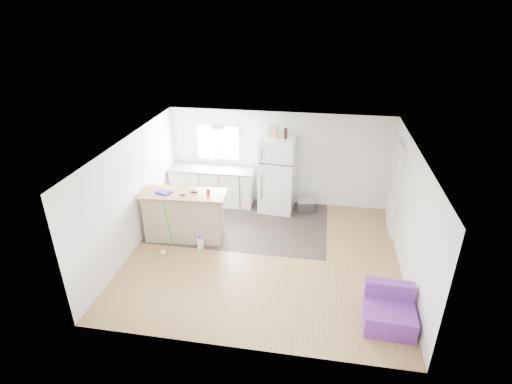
{
  "coord_description": "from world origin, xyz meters",
  "views": [
    {
      "loc": [
        0.99,
        -6.86,
        4.84
      ],
      "look_at": [
        -0.28,
        0.7,
        1.11
      ],
      "focal_mm": 28.0,
      "sensor_mm": 36.0,
      "label": 1
    }
  ],
  "objects_px": {
    "purple_seat": "(389,312)",
    "mop": "(165,245)",
    "kitchen_cabinets": "(212,185)",
    "cooler": "(306,205)",
    "peninsula": "(184,215)",
    "bottle_left": "(285,134)",
    "cleaner_jug": "(200,243)",
    "refrigerator": "(277,175)",
    "blue_tray": "(164,192)",
    "bottle_right": "(286,133)",
    "red_cup": "(208,191)",
    "cardboard_box": "(274,132)"
  },
  "relations": [
    {
      "from": "cooler",
      "to": "red_cup",
      "type": "bearing_deg",
      "value": -150.02
    },
    {
      "from": "cooler",
      "to": "cleaner_jug",
      "type": "bearing_deg",
      "value": -145.49
    },
    {
      "from": "refrigerator",
      "to": "bottle_left",
      "type": "height_order",
      "value": "bottle_left"
    },
    {
      "from": "kitchen_cabinets",
      "to": "cooler",
      "type": "bearing_deg",
      "value": -3.55
    },
    {
      "from": "blue_tray",
      "to": "red_cup",
      "type": "bearing_deg",
      "value": 6.58
    },
    {
      "from": "purple_seat",
      "to": "peninsula",
      "type": "bearing_deg",
      "value": 156.91
    },
    {
      "from": "mop",
      "to": "refrigerator",
      "type": "bearing_deg",
      "value": 45.41
    },
    {
      "from": "bottle_left",
      "to": "bottle_right",
      "type": "relative_size",
      "value": 1.0
    },
    {
      "from": "peninsula",
      "to": "bottle_right",
      "type": "height_order",
      "value": "bottle_right"
    },
    {
      "from": "bottle_left",
      "to": "bottle_right",
      "type": "distance_m",
      "value": 0.03
    },
    {
      "from": "bottle_right",
      "to": "blue_tray",
      "type": "bearing_deg",
      "value": -144.14
    },
    {
      "from": "mop",
      "to": "cardboard_box",
      "type": "distance_m",
      "value": 3.57
    },
    {
      "from": "purple_seat",
      "to": "mop",
      "type": "height_order",
      "value": "mop"
    },
    {
      "from": "peninsula",
      "to": "refrigerator",
      "type": "relative_size",
      "value": 0.98
    },
    {
      "from": "peninsula",
      "to": "refrigerator",
      "type": "xyz_separation_m",
      "value": [
        1.84,
        1.7,
        0.38
      ]
    },
    {
      "from": "cooler",
      "to": "peninsula",
      "type": "bearing_deg",
      "value": -155.96
    },
    {
      "from": "cleaner_jug",
      "to": "red_cup",
      "type": "distance_m",
      "value": 1.13
    },
    {
      "from": "cleaner_jug",
      "to": "bottle_left",
      "type": "xyz_separation_m",
      "value": [
        1.56,
        1.99,
        1.89
      ]
    },
    {
      "from": "blue_tray",
      "to": "cardboard_box",
      "type": "xyz_separation_m",
      "value": [
        2.11,
        1.75,
        0.9
      ]
    },
    {
      "from": "cooler",
      "to": "mop",
      "type": "bearing_deg",
      "value": -148.48
    },
    {
      "from": "refrigerator",
      "to": "bottle_right",
      "type": "xyz_separation_m",
      "value": [
        0.18,
        -0.03,
        1.07
      ]
    },
    {
      "from": "kitchen_cabinets",
      "to": "blue_tray",
      "type": "xyz_separation_m",
      "value": [
        -0.53,
        -1.84,
        0.64
      ]
    },
    {
      "from": "cooler",
      "to": "purple_seat",
      "type": "relative_size",
      "value": 0.57
    },
    {
      "from": "cooler",
      "to": "bottle_left",
      "type": "relative_size",
      "value": 1.89
    },
    {
      "from": "cardboard_box",
      "to": "bottle_right",
      "type": "distance_m",
      "value": 0.29
    },
    {
      "from": "refrigerator",
      "to": "kitchen_cabinets",
      "type": "bearing_deg",
      "value": -178.45
    },
    {
      "from": "peninsula",
      "to": "blue_tray",
      "type": "xyz_separation_m",
      "value": [
        -0.38,
        -0.06,
        0.57
      ]
    },
    {
      "from": "red_cup",
      "to": "mop",
      "type": "bearing_deg",
      "value": -135.75
    },
    {
      "from": "kitchen_cabinets",
      "to": "purple_seat",
      "type": "distance_m",
      "value": 5.46
    },
    {
      "from": "purple_seat",
      "to": "bottle_left",
      "type": "distance_m",
      "value": 4.54
    },
    {
      "from": "bottle_left",
      "to": "refrigerator",
      "type": "bearing_deg",
      "value": 159.49
    },
    {
      "from": "cooler",
      "to": "cleaner_jug",
      "type": "xyz_separation_m",
      "value": [
        -2.14,
        -2.03,
        -0.05
      ]
    },
    {
      "from": "refrigerator",
      "to": "mop",
      "type": "relative_size",
      "value": 1.45
    },
    {
      "from": "mop",
      "to": "bottle_left",
      "type": "xyz_separation_m",
      "value": [
        2.21,
        2.35,
        1.78
      ]
    },
    {
      "from": "peninsula",
      "to": "purple_seat",
      "type": "bearing_deg",
      "value": -29.32
    },
    {
      "from": "refrigerator",
      "to": "bottle_right",
      "type": "height_order",
      "value": "bottle_right"
    },
    {
      "from": "refrigerator",
      "to": "bottle_right",
      "type": "relative_size",
      "value": 7.53
    },
    {
      "from": "purple_seat",
      "to": "blue_tray",
      "type": "relative_size",
      "value": 2.75
    },
    {
      "from": "peninsula",
      "to": "kitchen_cabinets",
      "type": "bearing_deg",
      "value": 81.25
    },
    {
      "from": "kitchen_cabinets",
      "to": "bottle_left",
      "type": "xyz_separation_m",
      "value": [
        1.85,
        -0.13,
        1.52
      ]
    },
    {
      "from": "kitchen_cabinets",
      "to": "bottle_right",
      "type": "bearing_deg",
      "value": -4.54
    },
    {
      "from": "kitchen_cabinets",
      "to": "peninsula",
      "type": "relative_size",
      "value": 1.17
    },
    {
      "from": "peninsula",
      "to": "bottle_left",
      "type": "relative_size",
      "value": 7.4
    },
    {
      "from": "cleaner_jug",
      "to": "blue_tray",
      "type": "bearing_deg",
      "value": 142.51
    },
    {
      "from": "kitchen_cabinets",
      "to": "cleaner_jug",
      "type": "relative_size",
      "value": 7.91
    },
    {
      "from": "refrigerator",
      "to": "cooler",
      "type": "height_order",
      "value": "refrigerator"
    },
    {
      "from": "bottle_left",
      "to": "peninsula",
      "type": "bearing_deg",
      "value": -140.69
    },
    {
      "from": "refrigerator",
      "to": "cleaner_jug",
      "type": "relative_size",
      "value": 6.85
    },
    {
      "from": "refrigerator",
      "to": "blue_tray",
      "type": "relative_size",
      "value": 6.28
    },
    {
      "from": "cooler",
      "to": "kitchen_cabinets",
      "type": "bearing_deg",
      "value": 168.77
    }
  ]
}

